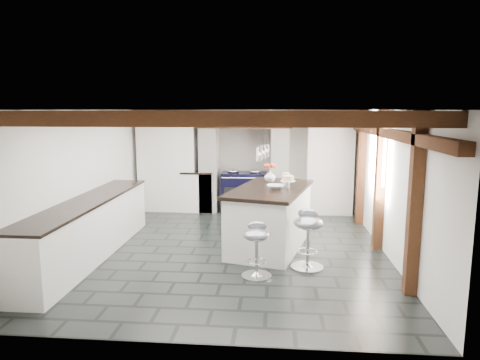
# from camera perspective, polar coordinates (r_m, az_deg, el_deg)

# --- Properties ---
(ground) EXTENTS (6.00, 6.00, 0.00)m
(ground) POSITION_cam_1_polar(r_m,az_deg,el_deg) (7.28, -1.07, -9.08)
(ground) COLOR black
(ground) RESTS_ON ground
(room_shell) EXTENTS (6.00, 6.03, 6.00)m
(room_shell) POSITION_cam_1_polar(r_m,az_deg,el_deg) (8.48, -4.19, 0.95)
(room_shell) COLOR silver
(room_shell) RESTS_ON ground
(range_cooker) EXTENTS (1.00, 0.63, 0.99)m
(range_cooker) POSITION_cam_1_polar(r_m,az_deg,el_deg) (9.75, 0.55, -1.50)
(range_cooker) COLOR black
(range_cooker) RESTS_ON ground
(kitchen_island) EXTENTS (1.56, 2.27, 1.36)m
(kitchen_island) POSITION_cam_1_polar(r_m,az_deg,el_deg) (7.24, 4.09, -4.88)
(kitchen_island) COLOR white
(kitchen_island) RESTS_ON ground
(bar_stool_near) EXTENTS (0.51, 0.51, 0.88)m
(bar_stool_near) POSITION_cam_1_polar(r_m,az_deg,el_deg) (6.32, 9.06, -6.89)
(bar_stool_near) COLOR silver
(bar_stool_near) RESTS_ON ground
(bar_stool_far) EXTENTS (0.42, 0.42, 0.78)m
(bar_stool_far) POSITION_cam_1_polar(r_m,az_deg,el_deg) (5.96, 2.23, -8.44)
(bar_stool_far) COLOR silver
(bar_stool_far) RESTS_ON ground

